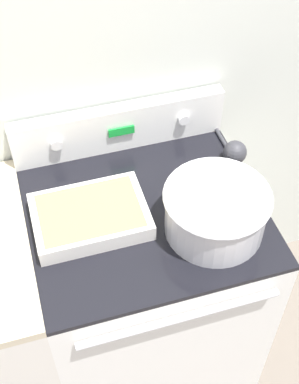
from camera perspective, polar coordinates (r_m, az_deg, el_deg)
kitchen_wall at (r=1.77m, az=-4.05°, el=13.33°), size 8.00×0.05×2.50m
stove_range at (r=2.08m, az=-0.40°, el=-10.45°), size 0.74×0.71×0.95m
control_panel at (r=1.85m, az=-3.25°, el=6.91°), size 0.74×0.07×0.17m
mixing_bowl at (r=1.59m, az=7.09°, el=-1.91°), size 0.32×0.32×0.15m
casserole_dish at (r=1.65m, az=-6.35°, el=-2.53°), size 0.35×0.25×0.06m
ladle at (r=1.85m, az=8.93°, el=4.40°), size 0.08×0.32×0.08m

